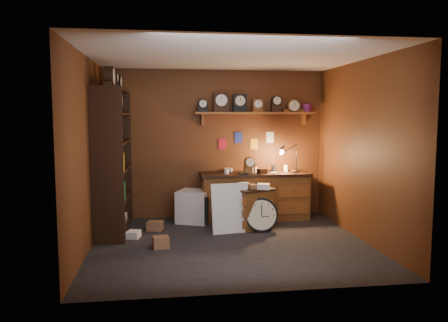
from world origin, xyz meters
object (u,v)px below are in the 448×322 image
low_cabinet (252,206)px  big_round_clock (261,215)px  workbench (255,193)px  shelving_unit (111,154)px

low_cabinet → big_round_clock: low_cabinet is taller
workbench → low_cabinet: size_ratio=2.59×
workbench → big_round_clock: bearing=-94.9°
low_cabinet → big_round_clock: 0.29m
low_cabinet → shelving_unit: bearing=154.4°
shelving_unit → workbench: bearing=11.3°
shelving_unit → workbench: (2.47, 0.49, -0.78)m
shelving_unit → workbench: shelving_unit is taller
big_round_clock → low_cabinet: bearing=109.6°
low_cabinet → workbench: bearing=52.1°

